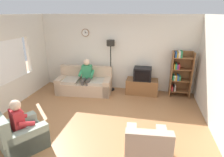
# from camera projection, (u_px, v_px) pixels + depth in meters

# --- Properties ---
(ground_plane) EXTENTS (12.00, 12.00, 0.00)m
(ground_plane) POSITION_uv_depth(u_px,v_px,m) (97.00, 124.00, 4.91)
(ground_plane) COLOR #9E6B42
(back_wall_assembly) EXTENTS (6.20, 0.17, 2.70)m
(back_wall_assembly) POSITION_uv_depth(u_px,v_px,m) (116.00, 53.00, 6.92)
(back_wall_assembly) COLOR silver
(back_wall_assembly) RESTS_ON ground_plane
(couch) EXTENTS (1.97, 1.04, 0.90)m
(couch) POSITION_uv_depth(u_px,v_px,m) (85.00, 84.00, 6.80)
(couch) COLOR tan
(couch) RESTS_ON ground_plane
(tv_stand) EXTENTS (1.10, 0.56, 0.52)m
(tv_stand) POSITION_uv_depth(u_px,v_px,m) (142.00, 86.00, 6.71)
(tv_stand) COLOR brown
(tv_stand) RESTS_ON ground_plane
(tv) EXTENTS (0.60, 0.49, 0.44)m
(tv) POSITION_uv_depth(u_px,v_px,m) (143.00, 74.00, 6.53)
(tv) COLOR black
(tv) RESTS_ON tv_stand
(bookshelf) EXTENTS (0.68, 0.36, 1.58)m
(bookshelf) POSITION_uv_depth(u_px,v_px,m) (180.00, 73.00, 6.35)
(bookshelf) COLOR brown
(bookshelf) RESTS_ON ground_plane
(floor_lamp) EXTENTS (0.28, 0.28, 1.85)m
(floor_lamp) POSITION_uv_depth(u_px,v_px,m) (111.00, 51.00, 6.63)
(floor_lamp) COLOR black
(floor_lamp) RESTS_ON ground_plane
(armchair_near_window) EXTENTS (1.16, 1.18, 0.90)m
(armchair_near_window) POSITION_uv_depth(u_px,v_px,m) (21.00, 136.00, 3.99)
(armchair_near_window) COLOR gray
(armchair_near_window) RESTS_ON ground_plane
(armchair_near_bookshelf) EXTENTS (0.87, 0.94, 0.90)m
(armchair_near_bookshelf) POSITION_uv_depth(u_px,v_px,m) (146.00, 149.00, 3.60)
(armchair_near_bookshelf) COLOR tan
(armchair_near_bookshelf) RESTS_ON ground_plane
(person_on_couch) EXTENTS (0.54, 0.56, 1.24)m
(person_on_couch) POSITION_uv_depth(u_px,v_px,m) (86.00, 75.00, 6.55)
(person_on_couch) COLOR #338C59
(person_on_couch) RESTS_ON ground_plane
(person_in_left_armchair) EXTENTS (0.61, 0.64, 1.12)m
(person_in_left_armchair) POSITION_uv_depth(u_px,v_px,m) (23.00, 121.00, 3.94)
(person_in_left_armchair) COLOR red
(person_in_left_armchair) RESTS_ON ground_plane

